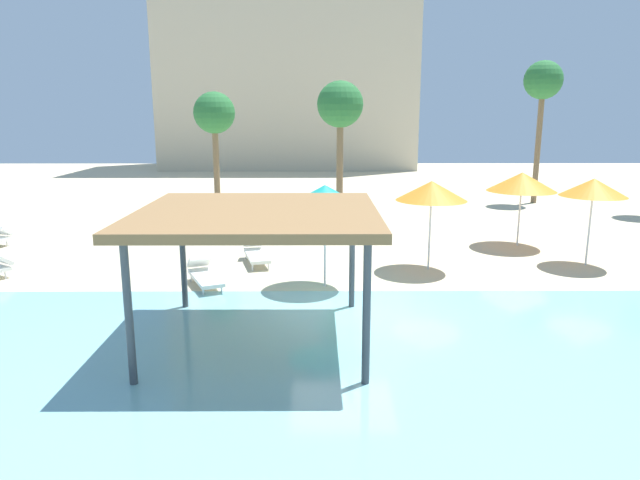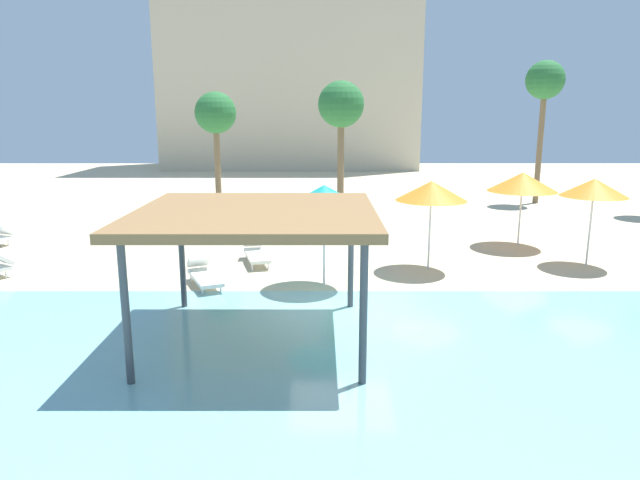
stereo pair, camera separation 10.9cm
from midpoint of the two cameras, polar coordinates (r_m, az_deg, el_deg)
The scene contains 13 objects.
ground_plane at distance 13.67m, azimuth 2.49°, elevation -7.17°, with size 80.00×80.00×0.00m, color beige.
lagoon_water at distance 8.91m, azimuth 3.95°, elevation -18.56°, with size 44.00×13.50×0.04m, color #7AB7C1.
shade_pavilion at distance 11.39m, azimuth -6.06°, elevation 2.28°, with size 4.71×4.71×2.75m.
beach_umbrella_orange_1 at distance 19.10m, azimuth 25.82°, elevation 4.70°, with size 1.95×1.95×2.68m.
beach_umbrella_teal_2 at distance 15.04m, azimuth 0.71°, elevation 4.42°, with size 2.06×2.06×2.77m.
beach_umbrella_orange_5 at distance 21.03m, azimuth 19.71°, elevation 5.45°, with size 2.37×2.37×2.60m.
beach_umbrella_orange_7 at distance 17.10m, azimuth 11.26°, elevation 4.80°, with size 2.09×2.09×2.66m.
lounge_chair_1 at distance 18.04m, azimuth -6.15°, elevation -1.22°, with size 1.05×1.99×0.74m.
lounge_chair_3 at distance 15.88m, azimuth -11.23°, elevation -3.32°, with size 1.32×1.98×0.74m.
palm_tree_0 at distance 27.26m, azimuth -10.14°, elevation 12.12°, with size 1.90×1.90×5.54m.
palm_tree_2 at distance 31.55m, azimuth 21.63°, elevation 14.22°, with size 1.90×1.90×7.13m.
palm_tree_3 at distance 24.11m, azimuth 2.32°, elevation 13.03°, with size 1.90×1.90×5.88m.
hotel_block_0 at distance 50.42m, azimuth -2.78°, elevation 19.11°, with size 20.70×8.83×20.67m, color beige.
Camera 2 is at (-0.52, -12.85, 4.63)m, focal length 32.19 mm.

